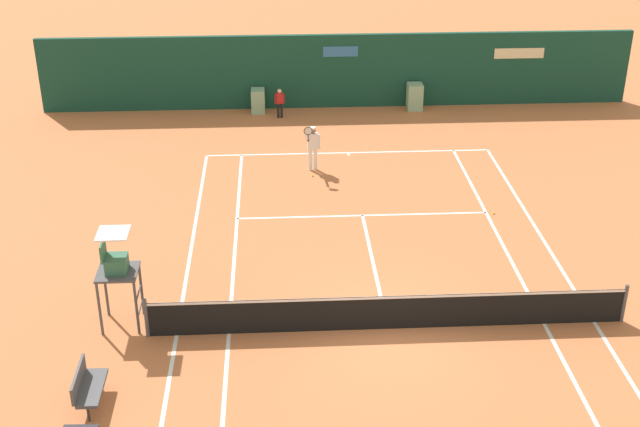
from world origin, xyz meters
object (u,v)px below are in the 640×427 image
(ball_kid_left_post, at_px, (280,101))
(tennis_ball_mid_court, at_px, (494,213))
(umpire_chair, at_px, (116,267))
(player_on_baseline, at_px, (313,144))
(tennis_ball_by_sideline, at_px, (312,176))
(player_bench, at_px, (87,385))

(ball_kid_left_post, distance_m, tennis_ball_mid_court, 11.62)
(umpire_chair, bearing_deg, player_on_baseline, 151.07)
(umpire_chair, xyz_separation_m, tennis_ball_mid_court, (10.92, 5.68, -1.64))
(ball_kid_left_post, xyz_separation_m, tennis_ball_mid_court, (6.73, -9.45, -0.68))
(tennis_ball_mid_court, bearing_deg, tennis_ball_by_sideline, 149.76)
(player_bench, distance_m, tennis_ball_mid_court, 14.25)
(player_bench, relative_size, player_on_baseline, 0.72)
(tennis_ball_by_sideline, height_order, tennis_ball_mid_court, same)
(umpire_chair, height_order, ball_kid_left_post, umpire_chair)
(umpire_chair, height_order, tennis_ball_mid_court, umpire_chair)
(ball_kid_left_post, bearing_deg, tennis_ball_by_sideline, 90.82)
(player_on_baseline, distance_m, ball_kid_left_post, 5.68)
(player_bench, height_order, tennis_ball_mid_court, player_bench)
(ball_kid_left_post, distance_m, tennis_ball_by_sideline, 6.27)
(tennis_ball_mid_court, bearing_deg, ball_kid_left_post, 125.47)
(player_bench, relative_size, ball_kid_left_post, 1.07)
(umpire_chair, xyz_separation_m, tennis_ball_by_sideline, (5.25, 8.99, -1.64))
(tennis_ball_by_sideline, xyz_separation_m, tennis_ball_mid_court, (5.67, -3.30, 0.00))
(player_bench, bearing_deg, tennis_ball_mid_court, 128.24)
(player_bench, height_order, player_on_baseline, player_on_baseline)
(ball_kid_left_post, relative_size, tennis_ball_mid_court, 18.25)
(umpire_chair, relative_size, ball_kid_left_post, 2.12)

